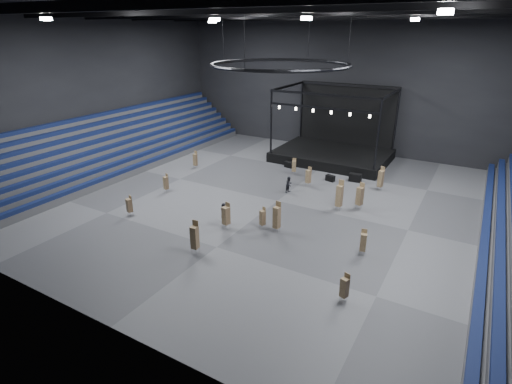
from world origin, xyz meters
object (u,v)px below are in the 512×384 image
Objects in this scene: chair_stack_3 at (381,178)px; chair_stack_8 at (294,166)px; stage at (334,148)px; chair_stack_0 at (308,176)px; flight_case_right at (355,178)px; chair_stack_2 at (345,287)px; man_center at (224,213)px; chair_stack_4 at (360,196)px; chair_stack_1 at (166,183)px; chair_stack_9 at (339,195)px; chair_stack_6 at (129,205)px; chair_stack_13 at (226,215)px; chair_stack_5 at (195,159)px; chair_stack_12 at (277,217)px; chair_stack_10 at (363,242)px; chair_stack_7 at (195,237)px; chair_stack_11 at (263,217)px; flight_case_mid at (330,178)px; crew_member at (289,185)px.

chair_stack_3 reaches higher than chair_stack_8.
stage is 6.49× the size of chair_stack_0.
chair_stack_2 is at bearing -74.82° from flight_case_right.
chair_stack_4 is at bearing -126.98° from man_center.
chair_stack_2 is at bearing 167.00° from man_center.
chair_stack_1 is at bearing 178.72° from chair_stack_2.
chair_stack_2 is at bearing -63.81° from chair_stack_9.
chair_stack_0 is 0.71× the size of chair_stack_9.
chair_stack_2 is 1.03× the size of chair_stack_6.
chair_stack_5 is at bearing 151.57° from chair_stack_13.
chair_stack_4 is 0.94× the size of chair_stack_12.
chair_stack_2 is 0.72× the size of chair_stack_12.
chair_stack_6 is 20.77m from chair_stack_10.
chair_stack_7 reaches higher than chair_stack_2.
chair_stack_9 reaches higher than chair_stack_5.
chair_stack_11 is (2.45, 6.13, -0.35)m from chair_stack_7.
chair_stack_2 reaches higher than man_center.
stage is 5.04× the size of chair_stack_12.
chair_stack_7 reaches higher than chair_stack_3.
crew_member is (-2.58, -5.35, 0.52)m from flight_case_mid.
chair_stack_1 is at bearing 117.56° from chair_stack_6.
chair_stack_5 reaches higher than chair_stack_11.
crew_member is at bearing -115.75° from flight_case_mid.
chair_stack_3 is at bearing 48.75° from chair_stack_1.
man_center is at bearing 149.45° from chair_stack_13.
chair_stack_8 is 10.64m from chair_stack_9.
flight_case_mid is 13.92m from chair_stack_12.
chair_stack_10 is at bearing 114.81° from chair_stack_2.
chair_stack_12 is 4.32m from chair_stack_13.
flight_case_right is 0.80× the size of crew_member.
chair_stack_7 reaches higher than chair_stack_6.
chair_stack_5 is 13.42m from crew_member.
crew_member is at bearing 47.09° from chair_stack_1.
chair_stack_12 is at bearing 164.49° from chair_stack_10.
stage is 22.89m from chair_stack_1.
chair_stack_4 is at bearing 67.19° from chair_stack_12.
chair_stack_11 is (-3.49, -15.10, 0.57)m from flight_case_right.
chair_stack_6 is at bearing -121.63° from chair_stack_3.
chair_stack_9 is at bearing 51.90° from chair_stack_6.
chair_stack_0 is at bearing -144.83° from chair_stack_3.
crew_member is at bearing 98.54° from chair_stack_13.
man_center is at bearing -109.17° from chair_stack_8.
chair_stack_0 is 11.18m from chair_stack_11.
chair_stack_9 reaches higher than chair_stack_13.
chair_stack_1 is 0.85× the size of chair_stack_13.
chair_stack_8 is (-9.51, 5.81, -0.33)m from chair_stack_4.
crew_member is (-1.02, -2.68, -0.28)m from chair_stack_0.
chair_stack_3 reaches higher than chair_stack_0.
flight_case_right is at bearing 27.08° from flight_case_mid.
stage reaches higher than chair_stack_5.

